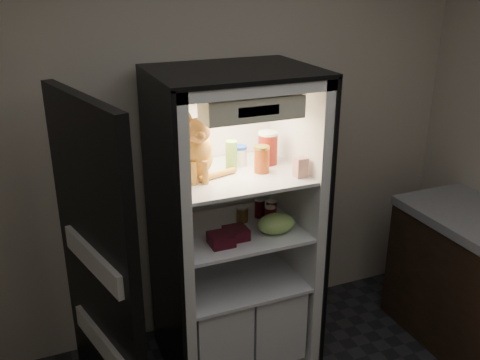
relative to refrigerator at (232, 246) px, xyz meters
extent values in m
plane|color=#B7AD98|center=(0.00, 0.42, 0.56)|extent=(3.60, 0.00, 3.60)
cube|color=white|center=(0.00, 0.29, 0.13)|extent=(0.85, 0.06, 1.85)
cube|color=white|center=(-0.40, -0.03, 0.13)|extent=(0.06, 0.70, 1.85)
cube|color=white|center=(0.40, -0.03, 0.13)|extent=(0.06, 0.70, 1.85)
cube|color=white|center=(0.00, -0.03, 1.03)|extent=(0.85, 0.70, 0.06)
cube|color=white|center=(0.00, -0.03, -0.76)|extent=(0.85, 0.70, 0.06)
cube|color=black|center=(-0.44, -0.03, 0.13)|extent=(0.02, 0.72, 1.87)
cube|color=black|center=(0.44, -0.03, 0.13)|extent=(0.02, 0.72, 1.87)
cube|color=black|center=(0.00, -0.03, 1.07)|extent=(0.90, 0.72, 0.02)
cube|color=white|center=(0.00, -0.06, 0.49)|extent=(0.73, 0.62, 0.02)
cube|color=white|center=(0.00, -0.06, 0.14)|extent=(0.73, 0.62, 0.02)
cube|color=white|center=(-0.18, -0.06, -0.44)|extent=(0.34, 0.58, 0.48)
cube|color=white|center=(0.18, -0.06, -0.44)|extent=(0.34, 0.58, 0.48)
cube|color=white|center=(0.00, -0.06, -0.19)|extent=(0.73, 0.62, 0.02)
cube|color=#F0EBC4|center=(0.00, -0.27, 0.93)|extent=(0.52, 0.18, 0.12)
cube|color=black|center=(0.00, -0.36, 0.93)|extent=(0.22, 0.01, 0.05)
cube|color=black|center=(-0.83, -0.25, 0.13)|extent=(0.27, 0.86, 1.85)
cube|color=white|center=(-0.84, -0.31, -0.24)|extent=(0.22, 0.63, 0.12)
cube|color=white|center=(-0.84, -0.31, 0.26)|extent=(0.22, 0.63, 0.12)
ellipsoid|color=#B36517|center=(-0.22, 0.02, 0.60)|extent=(0.24, 0.28, 0.21)
ellipsoid|color=#B36517|center=(-0.23, -0.08, 0.68)|extent=(0.19, 0.17, 0.18)
sphere|color=#C56226|center=(-0.25, -0.14, 0.80)|extent=(0.15, 0.15, 0.13)
sphere|color=#C56226|center=(-0.25, -0.20, 0.78)|extent=(0.06, 0.06, 0.06)
cone|color=#C56226|center=(-0.28, -0.13, 0.86)|extent=(0.06, 0.06, 0.06)
cone|color=#C56226|center=(-0.20, -0.14, 0.86)|extent=(0.06, 0.06, 0.06)
cylinder|color=#B36517|center=(-0.28, -0.14, 0.56)|extent=(0.03, 0.03, 0.13)
cylinder|color=#B36517|center=(-0.21, -0.15, 0.56)|extent=(0.03, 0.03, 0.13)
cylinder|color=#B36517|center=(-0.12, -0.09, 0.52)|extent=(0.24, 0.10, 0.03)
cylinder|color=green|center=(-0.01, -0.01, 0.58)|extent=(0.07, 0.07, 0.16)
cylinder|color=green|center=(-0.01, -0.01, 0.67)|extent=(0.07, 0.07, 0.01)
cylinder|color=white|center=(0.07, 0.06, 0.55)|extent=(0.08, 0.08, 0.10)
cylinder|color=#1A46B6|center=(0.07, 0.06, 0.61)|extent=(0.08, 0.08, 0.02)
cylinder|color=maroon|center=(0.14, -0.10, 0.57)|extent=(0.09, 0.09, 0.14)
cylinder|color=gold|center=(0.14, -0.10, 0.65)|extent=(0.09, 0.09, 0.02)
cylinder|color=maroon|center=(0.23, 0.01, 0.59)|extent=(0.11, 0.11, 0.18)
cylinder|color=white|center=(0.23, 0.01, 0.69)|extent=(0.12, 0.12, 0.02)
cube|color=white|center=(0.31, -0.25, 0.55)|extent=(0.07, 0.07, 0.11)
cylinder|color=black|center=(0.19, 0.03, 0.21)|extent=(0.06, 0.06, 0.11)
cylinder|color=#B2B2B2|center=(0.19, 0.03, 0.26)|extent=(0.06, 0.06, 0.00)
cylinder|color=black|center=(0.25, -0.02, 0.21)|extent=(0.06, 0.06, 0.11)
cylinder|color=#B2B2B2|center=(0.25, -0.02, 0.27)|extent=(0.06, 0.06, 0.00)
cylinder|color=black|center=(0.20, -0.10, 0.21)|extent=(0.06, 0.06, 0.12)
cylinder|color=#B2B2B2|center=(0.20, -0.10, 0.27)|extent=(0.07, 0.07, 0.00)
cylinder|color=brown|center=(0.07, 0.01, 0.19)|extent=(0.07, 0.07, 0.09)
cylinder|color=#B2B2B2|center=(0.07, 0.01, 0.24)|extent=(0.07, 0.07, 0.01)
ellipsoid|color=#87AD50|center=(0.19, -0.20, 0.21)|extent=(0.23, 0.17, 0.11)
cube|color=#4E0D17|center=(-0.15, -0.22, 0.18)|extent=(0.13, 0.13, 0.07)
cube|color=#4E0D17|center=(-0.05, -0.18, 0.18)|extent=(0.13, 0.13, 0.06)
camera|label=1|loc=(-1.07, -2.69, 1.57)|focal=40.00mm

